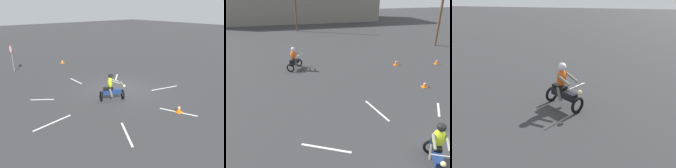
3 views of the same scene
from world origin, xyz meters
TOP-DOWN VIEW (x-y plane):
  - motorcycle_rider_foreground at (-0.90, 1.49)m, footprint 1.17×1.52m
  - motorcycle_rider_background at (-4.54, 12.34)m, footprint 1.24×1.51m
  - traffic_cone_mid_left at (3.06, 11.26)m, footprint 0.32×0.32m
  - traffic_cone_far_right at (2.68, 7.12)m, footprint 0.32×0.32m
  - traffic_cone_far_center at (6.27, 10.71)m, footprint 0.32×0.32m
  - lane_stripe_ne at (1.75, 4.63)m, footprint 0.89×1.18m
  - lane_stripe_n at (-1.20, 5.34)m, footprint 0.41×2.07m
  - lane_stripe_nw at (-4.15, 3.29)m, footprint 1.74×1.02m
  - utility_pole_near at (10.14, 16.00)m, footprint 0.24×0.24m

SIDE VIEW (x-z plane):
  - lane_stripe_ne at x=1.75m, z-range 0.00..0.01m
  - lane_stripe_n at x=-1.20m, z-range 0.00..0.01m
  - lane_stripe_nw at x=-4.15m, z-range 0.00..0.01m
  - traffic_cone_far_right at x=2.68m, z-range -0.01..0.33m
  - traffic_cone_far_center at x=6.27m, z-range -0.01..0.36m
  - traffic_cone_mid_left at x=3.06m, z-range -0.01..0.44m
  - motorcycle_rider_foreground at x=-0.90m, z-range -0.10..1.56m
  - motorcycle_rider_background at x=-4.54m, z-range -0.10..1.56m
  - utility_pole_near at x=10.14m, z-range 0.00..8.05m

